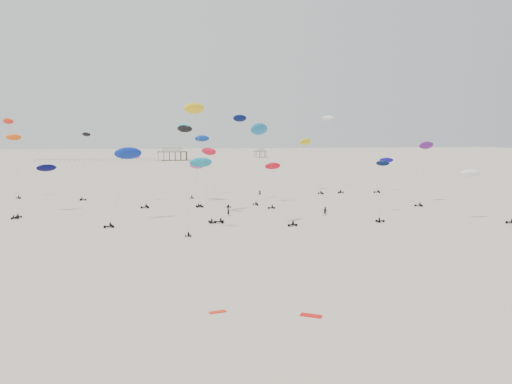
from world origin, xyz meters
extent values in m
plane|color=#C3B39A|center=(0.00, 200.00, 0.00)|extent=(900.00, 900.00, 0.00)
cube|color=brown|center=(-10.00, 350.00, 6.15)|extent=(21.00, 13.00, 0.30)
cube|color=silver|center=(-10.00, 350.00, 7.90)|extent=(14.00, 8.40, 3.20)
cube|color=#B2B2AD|center=(-10.00, 350.00, 9.65)|extent=(15.00, 9.00, 0.30)
cube|color=brown|center=(60.00, 380.00, 5.15)|extent=(9.00, 7.00, 0.30)
cube|color=silver|center=(60.00, 380.00, 6.50)|extent=(5.60, 4.20, 2.40)
cube|color=#B2B2AD|center=(60.00, 380.00, 7.85)|extent=(6.00, 4.50, 0.30)
cube|color=black|center=(-62.00, 350.00, 1.45)|extent=(80.00, 0.10, 0.10)
cylinder|color=gray|center=(4.41, 122.35, 11.42)|extent=(0.03, 0.03, 23.70)
ellipsoid|color=#050F47|center=(3.03, 127.18, 22.95)|extent=(4.63, 3.14, 2.12)
cylinder|color=gray|center=(-14.13, 82.30, 9.79)|extent=(0.03, 0.03, 18.78)
ellipsoid|color=black|center=(-14.22, 84.23, 19.58)|extent=(3.47, 3.17, 1.68)
cylinder|color=gray|center=(-24.13, 124.21, 6.39)|extent=(0.03, 0.03, 17.47)
ellipsoid|color=#F63A7C|center=(-25.51, 130.77, 12.63)|extent=(3.66, 3.57, 1.78)
cylinder|color=gray|center=(-51.43, 110.60, 10.81)|extent=(0.03, 0.03, 21.13)
ellipsoid|color=red|center=(-52.60, 113.35, 21.53)|extent=(3.44, 2.99, 1.64)
cylinder|color=gray|center=(-60.02, 145.82, 8.80)|extent=(0.03, 0.03, 16.83)
ellipsoid|color=#FF520D|center=(-60.82, 147.96, 17.70)|extent=(4.49, 1.93, 2.18)
cylinder|color=gray|center=(-10.76, 122.40, 10.26)|extent=(0.03, 0.03, 21.58)
ellipsoid|color=#1AB7C3|center=(-12.26, 127.01, 20.60)|extent=(3.78, 3.69, 1.91)
cylinder|color=gray|center=(29.25, 142.93, 7.95)|extent=(0.03, 0.03, 17.81)
ellipsoid|color=yellow|center=(28.14, 148.07, 16.12)|extent=(5.81, 4.78, 2.72)
cylinder|color=gray|center=(-39.97, 138.55, 9.32)|extent=(0.03, 0.03, 18.01)
ellipsoid|color=black|center=(-39.48, 141.03, 18.52)|extent=(3.37, 3.04, 1.55)
cylinder|color=gray|center=(-9.75, 99.36, 12.04)|extent=(0.03, 0.03, 25.88)
ellipsoid|color=yellow|center=(-10.96, 105.49, 24.41)|extent=(5.90, 4.94, 2.82)
cylinder|color=gray|center=(50.06, 84.08, 5.01)|extent=(0.03, 0.03, 12.03)
ellipsoid|color=white|center=(47.12, 87.17, 10.05)|extent=(4.68, 2.49, 2.23)
cylinder|color=gray|center=(-8.85, 123.33, 4.83)|extent=(0.03, 0.03, 16.48)
ellipsoid|color=#CB2FA3|center=(-8.69, 130.43, 9.83)|extent=(4.96, 3.96, 2.27)
cylinder|color=gray|center=(29.74, 93.73, 5.95)|extent=(0.03, 0.03, 17.39)
ellipsoid|color=#041039|center=(32.78, 99.97, 11.76)|extent=(3.36, 2.71, 1.57)
cylinder|color=gray|center=(37.33, 146.22, 11.97)|extent=(0.03, 0.03, 26.76)
ellipsoid|color=silver|center=(37.62, 153.56, 23.92)|extent=(4.28, 3.83, 2.09)
cylinder|color=gray|center=(9.87, 116.85, 4.90)|extent=(0.03, 0.03, 14.95)
ellipsoid|color=red|center=(11.35, 122.84, 9.95)|extent=(4.87, 2.62, 2.32)
cylinder|color=gray|center=(-48.02, 111.40, 5.18)|extent=(0.03, 0.03, 14.35)
ellipsoid|color=#050644|center=(-45.50, 116.33, 10.58)|extent=(5.08, 3.74, 2.29)
cylinder|color=gray|center=(-4.93, 121.04, 5.18)|extent=(0.03, 0.03, 16.77)
ellipsoid|color=teal|center=(-7.84, 127.45, 10.89)|extent=(6.61, 3.08, 3.09)
cylinder|color=gray|center=(-8.09, 138.22, 8.61)|extent=(0.03, 0.03, 17.76)
ellipsoid|color=#0B389B|center=(-6.22, 141.81, 17.31)|extent=(4.45, 1.61, 2.12)
cylinder|color=gray|center=(49.31, 110.80, 7.71)|extent=(0.03, 0.03, 16.29)
ellipsoid|color=#5A167C|center=(51.91, 114.12, 15.59)|extent=(5.41, 3.31, 2.53)
cylinder|color=gray|center=(51.27, 139.54, 5.08)|extent=(0.03, 0.03, 10.70)
ellipsoid|color=#100B94|center=(53.66, 141.62, 10.18)|extent=(4.82, 3.50, 2.20)
cylinder|color=gray|center=(-7.31, 98.87, 7.31)|extent=(0.03, 0.03, 17.71)
ellipsoid|color=red|center=(-7.81, 104.81, 14.66)|extent=(4.33, 4.62, 2.22)
cylinder|color=gray|center=(-27.26, 95.59, 7.13)|extent=(0.03, 0.03, 15.09)
ellipsoid|color=#0B2699|center=(-25.46, 99.20, 14.56)|extent=(6.23, 3.79, 2.86)
cylinder|color=gray|center=(3.95, 87.41, 9.67)|extent=(0.03, 0.03, 19.08)
ellipsoid|color=#176DAD|center=(0.66, 88.13, 19.58)|extent=(5.18, 5.03, 2.61)
imported|color=black|center=(-3.74, 102.07, 0.00)|extent=(0.95, 0.97, 2.21)
imported|color=black|center=(18.31, 98.48, 0.00)|extent=(1.14, 0.69, 2.27)
imported|color=black|center=(10.83, 137.89, 0.00)|extent=(0.91, 0.77, 2.11)
cube|color=red|center=(-3.97, 37.65, 0.00)|extent=(2.35, 1.92, 0.08)
cube|color=red|center=(-13.27, 40.53, 0.00)|extent=(1.91, 1.10, 0.07)
camera|label=1|loc=(-18.90, -9.76, 18.56)|focal=35.00mm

